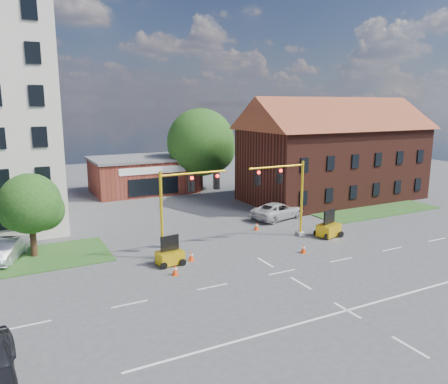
# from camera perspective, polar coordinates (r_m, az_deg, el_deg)

# --- Properties ---
(ground) EXTENTS (120.00, 120.00, 0.00)m
(ground) POSITION_cam_1_polar(r_m,az_deg,el_deg) (28.95, 7.58, -10.33)
(ground) COLOR #464649
(ground) RESTS_ON ground
(grass_verge_ne) EXTENTS (14.00, 4.00, 0.08)m
(grass_verge_ne) POSITION_cam_1_polar(r_m,az_deg,el_deg) (46.88, 19.48, -2.37)
(grass_verge_ne) COLOR #2F5B22
(grass_verge_ne) RESTS_ON ground
(lane_markings) EXTENTS (60.00, 36.00, 0.01)m
(lane_markings) POSITION_cam_1_polar(r_m,az_deg,el_deg) (26.75, 11.33, -12.34)
(lane_markings) COLOR white
(lane_markings) RESTS_ON ground
(brick_shop) EXTENTS (12.40, 8.40, 4.30)m
(brick_shop) POSITION_cam_1_polar(r_m,az_deg,el_deg) (54.89, -10.51, 2.29)
(brick_shop) COLOR maroon
(brick_shop) RESTS_ON ground
(townhouse_row) EXTENTS (21.00, 11.00, 11.50)m
(townhouse_row) POSITION_cam_1_polar(r_m,az_deg,el_deg) (50.89, 14.19, 5.71)
(townhouse_row) COLOR #481E15
(townhouse_row) RESTS_ON ground
(tree_large) EXTENTS (8.70, 8.28, 10.22)m
(tree_large) POSITION_cam_1_polar(r_m,az_deg,el_deg) (54.16, -2.68, 6.26)
(tree_large) COLOR #352013
(tree_large) RESTS_ON ground
(tree_nw_front) EXTENTS (4.44, 4.23, 6.00)m
(tree_nw_front) POSITION_cam_1_polar(r_m,az_deg,el_deg) (33.32, -23.62, -1.62)
(tree_nw_front) COLOR #352013
(tree_nw_front) RESTS_ON ground
(signal_mast_west) EXTENTS (5.30, 0.60, 6.20)m
(signal_mast_west) POSITION_cam_1_polar(r_m,az_deg,el_deg) (30.87, -5.33, -1.29)
(signal_mast_west) COLOR gray
(signal_mast_west) RESTS_ON ground
(signal_mast_east) EXTENTS (5.30, 0.60, 6.20)m
(signal_mast_east) POSITION_cam_1_polar(r_m,az_deg,el_deg) (34.98, 8.01, 0.16)
(signal_mast_east) COLOR gray
(signal_mast_east) RESTS_ON ground
(trailer_west) EXTENTS (1.83, 1.34, 1.95)m
(trailer_west) POSITION_cam_1_polar(r_m,az_deg,el_deg) (29.99, -7.07, -8.29)
(trailer_west) COLOR yellow
(trailer_west) RESTS_ON ground
(trailer_east) EXTENTS (2.16, 1.75, 2.14)m
(trailer_east) POSITION_cam_1_polar(r_m,az_deg,el_deg) (36.83, 13.52, -4.68)
(trailer_east) COLOR yellow
(trailer_east) RESTS_ON ground
(cone_a) EXTENTS (0.40, 0.40, 0.70)m
(cone_a) POSITION_cam_1_polar(r_m,az_deg,el_deg) (28.29, -6.41, -10.10)
(cone_a) COLOR #FD410D
(cone_a) RESTS_ON ground
(cone_b) EXTENTS (0.40, 0.40, 0.70)m
(cone_b) POSITION_cam_1_polar(r_m,az_deg,el_deg) (30.66, -4.30, -8.33)
(cone_b) COLOR #FD410D
(cone_b) RESTS_ON ground
(cone_c) EXTENTS (0.40, 0.40, 0.70)m
(cone_c) POSITION_cam_1_polar(r_m,az_deg,el_deg) (32.59, 10.33, -7.28)
(cone_c) COLOR #FD410D
(cone_c) RESTS_ON ground
(cone_d) EXTENTS (0.40, 0.40, 0.70)m
(cone_d) POSITION_cam_1_polar(r_m,az_deg,el_deg) (37.83, 4.26, -4.48)
(cone_d) COLOR #FD410D
(cone_d) RESTS_ON ground
(pickup_white) EXTENTS (6.01, 3.84, 1.54)m
(pickup_white) POSITION_cam_1_polar(r_m,az_deg,el_deg) (41.65, 7.04, -2.44)
(pickup_white) COLOR silver
(pickup_white) RESTS_ON ground
(sedan_silver_front) EXTENTS (3.17, 4.75, 1.48)m
(sedan_silver_front) POSITION_cam_1_polar(r_m,az_deg,el_deg) (34.10, -26.47, -6.77)
(sedan_silver_front) COLOR #A7AAAE
(sedan_silver_front) RESTS_ON ground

